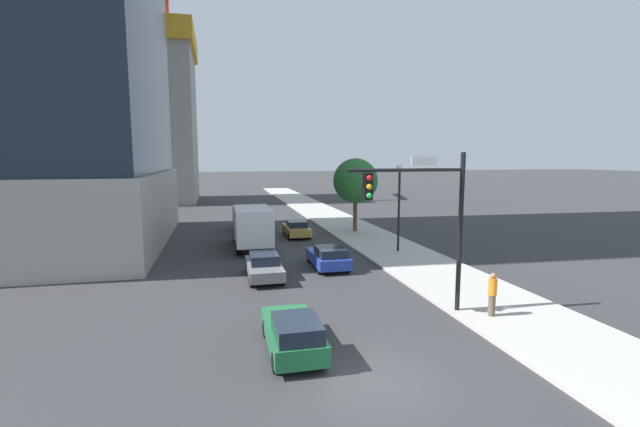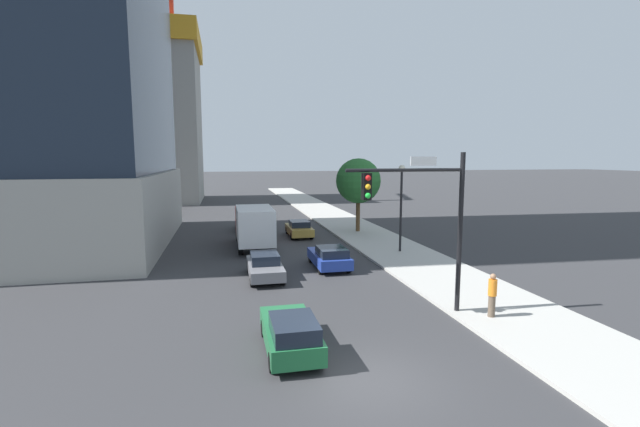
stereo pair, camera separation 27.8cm
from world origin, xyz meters
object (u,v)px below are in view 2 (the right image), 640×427
(car_gold, at_px, (299,229))
(traffic_light_pole, at_px, (423,207))
(box_truck, at_px, (254,224))
(car_green, at_px, (291,333))
(construction_building, at_px, (145,108))
(car_black, at_px, (248,222))
(car_blue, at_px, (330,257))
(car_gray, at_px, (265,266))
(street_lamp, at_px, (401,195))
(street_tree, at_px, (358,181))
(pedestrian_orange_shirt, at_px, (492,295))

(car_gold, bearing_deg, traffic_light_pole, -84.82)
(box_truck, bearing_deg, car_green, -90.00)
(construction_building, xyz_separation_m, car_black, (13.19, -29.58, -13.07))
(traffic_light_pole, bearing_deg, car_blue, 101.51)
(car_green, relative_size, car_gray, 0.94)
(car_black, bearing_deg, car_green, -90.00)
(car_green, distance_m, car_gray, 9.41)
(traffic_light_pole, distance_m, street_lamp, 12.19)
(car_blue, bearing_deg, box_truck, 119.75)
(car_blue, relative_size, car_gold, 0.98)
(traffic_light_pole, height_order, car_black, traffic_light_pole)
(street_lamp, bearing_deg, street_tree, 92.46)
(construction_building, distance_m, street_lamp, 48.65)
(street_tree, height_order, car_black, street_tree)
(traffic_light_pole, xyz_separation_m, pedestrian_orange_shirt, (2.68, -0.94, -3.54))
(street_tree, height_order, car_gray, street_tree)
(traffic_light_pole, bearing_deg, construction_building, 109.56)
(car_gray, bearing_deg, box_truck, 90.00)
(car_gray, xyz_separation_m, pedestrian_orange_shirt, (8.43, -8.20, 0.38))
(car_green, xyz_separation_m, pedestrian_orange_shirt, (8.43, 1.21, 0.35))
(street_tree, bearing_deg, car_blue, -115.16)
(car_green, distance_m, car_blue, 11.48)
(street_tree, xyz_separation_m, car_blue, (-5.37, -11.42, -3.88))
(construction_building, bearing_deg, pedestrian_orange_shirt, -68.27)
(street_lamp, bearing_deg, car_green, -125.45)
(car_black, bearing_deg, car_gold, -47.53)
(car_gray, bearing_deg, car_gold, 71.73)
(car_blue, xyz_separation_m, car_black, (-3.99, 15.09, 0.05))
(construction_building, bearing_deg, car_blue, -68.97)
(traffic_light_pole, bearing_deg, car_gold, 95.18)
(traffic_light_pole, height_order, car_green, traffic_light_pole)
(street_lamp, distance_m, box_truck, 10.79)
(construction_building, distance_m, car_blue, 49.63)
(car_gray, bearing_deg, street_lamp, 23.61)
(construction_building, xyz_separation_m, street_lamp, (22.91, -41.78, -9.78))
(car_black, height_order, car_gray, car_black)
(construction_building, distance_m, car_gray, 49.65)
(street_tree, xyz_separation_m, car_gray, (-9.36, -12.78, -3.87))
(car_black, height_order, pedestrian_orange_shirt, pedestrian_orange_shirt)
(construction_building, relative_size, car_green, 8.50)
(street_lamp, bearing_deg, construction_building, 118.73)
(construction_building, height_order, street_lamp, construction_building)
(traffic_light_pole, height_order, car_gold, traffic_light_pole)
(car_green, height_order, car_gold, car_green)
(car_gold, bearing_deg, car_black, 132.47)
(car_gray, distance_m, box_truck, 8.41)
(street_lamp, relative_size, street_tree, 0.93)
(pedestrian_orange_shirt, bearing_deg, car_gray, 135.79)
(street_tree, relative_size, car_gold, 1.53)
(car_black, relative_size, box_truck, 0.57)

